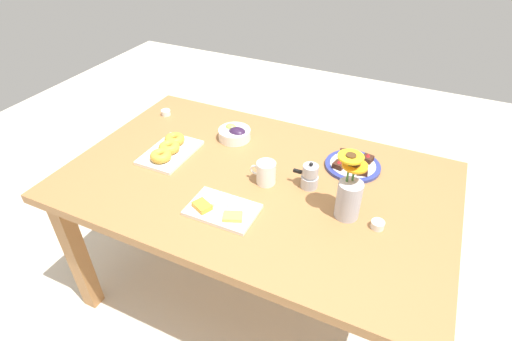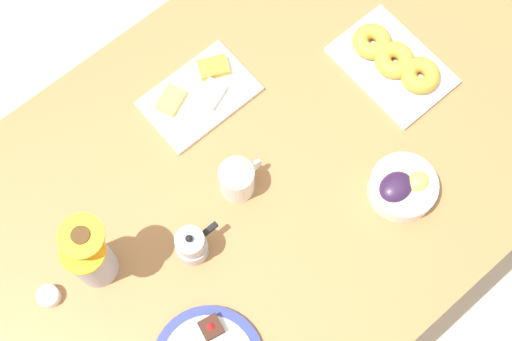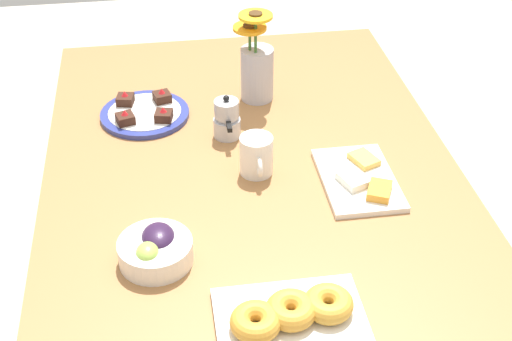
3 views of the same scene
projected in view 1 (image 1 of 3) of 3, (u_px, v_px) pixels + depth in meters
ground_plane at (256, 289)px, 2.11m from camera, size 6.00×6.00×0.00m
dining_table at (256, 194)px, 1.72m from camera, size 1.60×1.00×0.74m
coffee_mug at (266, 173)px, 1.62m from camera, size 0.11×0.08×0.10m
grape_bowl at (235, 133)px, 1.91m from camera, size 0.15×0.15×0.07m
cheese_platter at (221, 209)px, 1.50m from camera, size 0.26×0.17×0.03m
croissant_platter at (169, 149)px, 1.81m from camera, size 0.19×0.28×0.05m
jam_cup_honey at (378, 224)px, 1.43m from camera, size 0.05×0.05×0.03m
jam_cup_berry at (166, 112)px, 2.11m from camera, size 0.05×0.05×0.03m
dessert_plate at (353, 165)px, 1.73m from camera, size 0.24×0.24×0.05m
flower_vase at (349, 196)px, 1.43m from camera, size 0.11×0.11×0.26m
moka_pot at (310, 177)px, 1.60m from camera, size 0.11×0.07×0.12m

